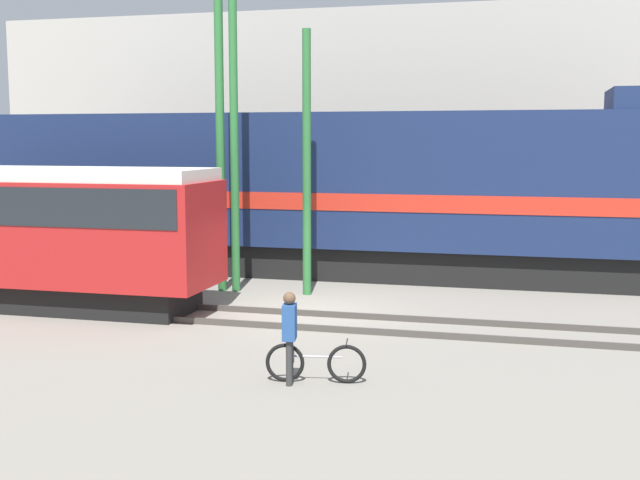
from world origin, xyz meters
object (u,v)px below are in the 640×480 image
(person, at_px, (290,329))
(utility_pole_center, at_px, (234,145))
(streetcar, at_px, (26,228))
(freight_locomotive, at_px, (337,191))
(utility_pole_left, at_px, (220,115))
(bicycle, at_px, (316,363))
(utility_pole_right, at_px, (307,164))

(person, distance_m, utility_pole_center, 9.25)
(streetcar, bearing_deg, person, -28.95)
(streetcar, relative_size, person, 6.02)
(freight_locomotive, height_order, person, freight_locomotive)
(person, height_order, utility_pole_left, utility_pole_left)
(bicycle, xyz_separation_m, utility_pole_center, (-4.30, 7.61, 3.68))
(utility_pole_center, xyz_separation_m, utility_pole_right, (2.04, 0.00, -0.49))
(freight_locomotive, height_order, utility_pole_center, utility_pole_center)
(bicycle, relative_size, utility_pole_right, 0.25)
(streetcar, xyz_separation_m, bicycle, (8.61, -4.32, -1.66))
(person, relative_size, utility_pole_center, 0.20)
(utility_pole_center, relative_size, utility_pole_right, 1.14)
(streetcar, xyz_separation_m, utility_pole_left, (3.91, 3.29, 2.84))
(freight_locomotive, height_order, utility_pole_left, utility_pole_left)
(freight_locomotive, relative_size, utility_pole_center, 2.72)
(utility_pole_left, height_order, utility_pole_right, utility_pole_left)
(freight_locomotive, bearing_deg, utility_pole_left, -127.30)
(utility_pole_center, bearing_deg, streetcar, -142.70)
(person, xyz_separation_m, utility_pole_left, (-4.30, 7.83, 3.86))
(utility_pole_left, bearing_deg, freight_locomotive, 52.70)
(freight_locomotive, relative_size, streetcar, 2.25)
(bicycle, bearing_deg, utility_pole_center, 119.45)
(bicycle, height_order, utility_pole_center, utility_pole_center)
(utility_pole_left, bearing_deg, utility_pole_center, 0.00)
(utility_pole_left, bearing_deg, bicycle, -58.28)
(person, relative_size, utility_pole_left, 0.17)
(bicycle, bearing_deg, freight_locomotive, 101.41)
(streetcar, xyz_separation_m, utility_pole_center, (4.32, 3.29, 2.02))
(person, bearing_deg, freight_locomotive, 99.17)
(bicycle, bearing_deg, utility_pole_right, 106.49)
(person, bearing_deg, streetcar, 151.05)
(freight_locomotive, distance_m, utility_pole_right, 3.42)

